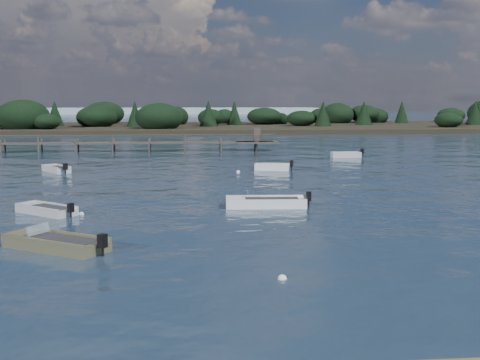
{
  "coord_description": "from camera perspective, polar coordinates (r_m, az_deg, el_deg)",
  "views": [
    {
      "loc": [
        -4.15,
        -24.46,
        6.23
      ],
      "look_at": [
        -0.91,
        14.0,
        1.0
      ],
      "focal_mm": 45.0,
      "sensor_mm": 36.0,
      "label": 1
    }
  ],
  "objects": [
    {
      "name": "buoy_c",
      "position": [
        33.69,
        -14.83,
        -3.2
      ],
      "size": [
        0.32,
        0.32,
        0.32
      ],
      "primitive_type": "sphere",
      "color": "white",
      "rests_on": "ground"
    },
    {
      "name": "dinghy_near_olive",
      "position": [
        26.37,
        -17.06,
        -5.94
      ],
      "size": [
        4.74,
        3.85,
        1.2
      ],
      "color": "#6E6A49",
      "rests_on": "ground"
    },
    {
      "name": "dinghy_mid_white_a",
      "position": [
        34.96,
        2.41,
        -2.3
      ],
      "size": [
        4.99,
        1.96,
        1.16
      ],
      "color": "white",
      "rests_on": "ground"
    },
    {
      "name": "tender_far_grey_b",
      "position": [
        65.28,
        10.01,
        2.27
      ],
      "size": [
        3.47,
        1.27,
        1.19
      ],
      "color": "#B6BCBE",
      "rests_on": "ground"
    },
    {
      "name": "ground",
      "position": [
        84.79,
        -2.0,
        3.5
      ],
      "size": [
        400.0,
        400.0,
        0.0
      ],
      "primitive_type": "plane",
      "color": "#162434",
      "rests_on": "ground"
    },
    {
      "name": "buoy_e",
      "position": [
        51.33,
        -0.17,
        0.74
      ],
      "size": [
        0.32,
        0.32,
        0.32
      ],
      "primitive_type": "sphere",
      "color": "white",
      "rests_on": "ground"
    },
    {
      "name": "dinghy_mid_grey",
      "position": [
        34.48,
        -17.89,
        -2.84
      ],
      "size": [
        3.67,
        3.34,
        0.99
      ],
      "color": "#B6BCBE",
      "rests_on": "ground"
    },
    {
      "name": "far_headland",
      "position": [
        127.9,
        8.41,
        5.72
      ],
      "size": [
        190.0,
        40.0,
        5.8
      ],
      "color": "black",
      "rests_on": "ground"
    },
    {
      "name": "jetty",
      "position": [
        74.74,
        -18.44,
        3.3
      ],
      "size": [
        64.5,
        3.2,
        3.4
      ],
      "color": "#463C33",
      "rests_on": "ground"
    },
    {
      "name": "tender_far_grey",
      "position": [
        53.79,
        -17.02,
        0.9
      ],
      "size": [
        2.89,
        3.29,
        1.13
      ],
      "color": "#B6BCBE",
      "rests_on": "ground"
    },
    {
      "name": "buoy_a",
      "position": [
        21.25,
        4.03,
        -9.35
      ],
      "size": [
        0.32,
        0.32,
        0.32
      ],
      "primitive_type": "sphere",
      "color": "white",
      "rests_on": "ground"
    },
    {
      "name": "tender_far_white",
      "position": [
        52.87,
        3.07,
        1.12
      ],
      "size": [
        3.43,
        1.81,
        1.15
      ],
      "color": "white",
      "rests_on": "ground"
    }
  ]
}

